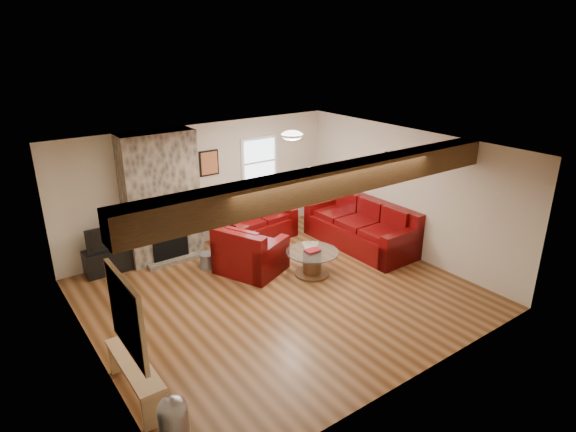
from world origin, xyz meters
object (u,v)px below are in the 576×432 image
sofa_three (360,225)px  armchair_red (251,248)px  loveseat (257,221)px  television (107,237)px  coffee_table (312,263)px  floor_lamp (312,177)px  tv_cabinet (111,260)px

sofa_three → armchair_red: size_ratio=2.21×
loveseat → television: (-3.01, 0.30, 0.28)m
sofa_three → coffee_table: bearing=-75.0°
loveseat → floor_lamp: (1.22, -0.33, 0.83)m
loveseat → floor_lamp: bearing=-20.1°
tv_cabinet → loveseat: bearing=-5.7°
television → coffee_table: bearing=-37.9°
armchair_red → television: bearing=31.1°
armchair_red → coffee_table: armchair_red is taller
armchair_red → tv_cabinet: bearing=31.1°
loveseat → floor_lamp: size_ratio=1.08×
television → tv_cabinet: bearing=0.0°
armchair_red → floor_lamp: bearing=-91.3°
television → armchair_red: bearing=-35.1°
coffee_table → floor_lamp: (1.29, 1.67, 1.02)m
tv_cabinet → television: (0.00, 0.00, 0.46)m
television → sofa_three: bearing=-22.2°
loveseat → tv_cabinet: (-3.01, 0.30, -0.19)m
sofa_three → floor_lamp: floor_lamp is taller
tv_cabinet → television: bearing=0.0°
loveseat → television: television is taller
coffee_table → television: 3.76m
sofa_three → coffee_table: (-1.60, -0.44, -0.24)m
loveseat → coffee_table: (-0.07, -1.99, -0.19)m
coffee_table → television: bearing=142.1°
coffee_table → tv_cabinet: bearing=142.1°
loveseat → armchair_red: size_ratio=1.43×
tv_cabinet → coffee_table: bearing=-37.9°
television → floor_lamp: (4.23, -0.63, 0.55)m
television → floor_lamp: floor_lamp is taller
sofa_three → coffee_table: 1.68m
coffee_table → floor_lamp: 2.34m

